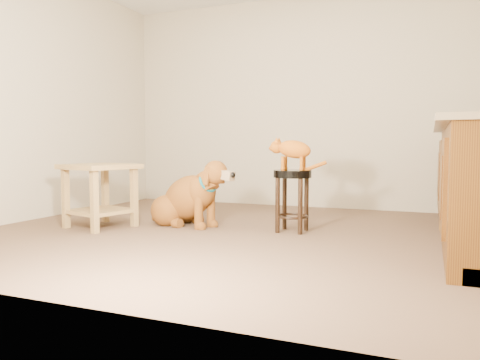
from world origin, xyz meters
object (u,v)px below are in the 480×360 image
at_px(side_table, 100,186).
at_px(padded_stool, 292,188).
at_px(wood_stool, 467,194).
at_px(golden_retriever, 188,199).
at_px(tabby_kitten, 291,150).

bearing_deg(side_table, padded_stool, 15.01).
xyz_separation_m(wood_stool, golden_retriever, (-2.43, -0.55, -0.09)).
relative_size(wood_stool, golden_retriever, 0.65).
xyz_separation_m(padded_stool, tabby_kitten, (-0.01, 0.00, 0.33)).
relative_size(wood_stool, tabby_kitten, 1.30).
bearing_deg(padded_stool, tabby_kitten, 173.74).
bearing_deg(tabby_kitten, wood_stool, 19.05).
distance_m(wood_stool, side_table, 3.29).
xyz_separation_m(wood_stool, tabby_kitten, (-1.44, -0.48, 0.38)).
bearing_deg(padded_stool, golden_retriever, -176.12).
bearing_deg(tabby_kitten, side_table, -164.31).
xyz_separation_m(padded_stool, golden_retriever, (-1.00, -0.07, -0.14)).
bearing_deg(golden_retriever, padded_stool, 18.82).
bearing_deg(side_table, wood_stool, 16.69).
bearing_deg(side_table, golden_retriever, 28.71).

